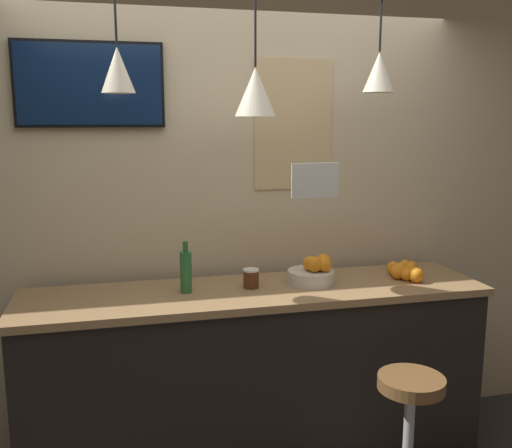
# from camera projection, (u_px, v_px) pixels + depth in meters

# --- Properties ---
(back_wall) EXTENTS (8.00, 0.06, 2.90)m
(back_wall) POSITION_uv_depth(u_px,v_px,m) (240.00, 199.00, 3.34)
(back_wall) COLOR beige
(back_wall) RESTS_ON ground_plane
(service_counter) EXTENTS (2.47, 0.60, 1.02)m
(service_counter) POSITION_uv_depth(u_px,v_px,m) (256.00, 378.00, 3.12)
(service_counter) COLOR black
(service_counter) RESTS_ON ground_plane
(bar_stool) EXTENTS (0.38, 0.38, 0.74)m
(bar_stool) POSITION_uv_depth(u_px,v_px,m) (409.00, 431.00, 2.67)
(bar_stool) COLOR #B7B7BC
(bar_stool) RESTS_ON ground_plane
(fruit_bowl) EXTENTS (0.25, 0.25, 0.16)m
(fruit_bowl) POSITION_uv_depth(u_px,v_px,m) (313.00, 272.00, 3.11)
(fruit_bowl) COLOR beige
(fruit_bowl) RESTS_ON service_counter
(orange_pile) EXTENTS (0.21, 0.27, 0.09)m
(orange_pile) POSITION_uv_depth(u_px,v_px,m) (404.00, 271.00, 3.24)
(orange_pile) COLOR orange
(orange_pile) RESTS_ON service_counter
(juice_bottle) EXTENTS (0.06, 0.06, 0.27)m
(juice_bottle) POSITION_uv_depth(u_px,v_px,m) (186.00, 271.00, 2.94)
(juice_bottle) COLOR #286B33
(juice_bottle) RESTS_ON service_counter
(spread_jar) EXTENTS (0.08, 0.08, 0.10)m
(spread_jar) POSITION_uv_depth(u_px,v_px,m) (251.00, 278.00, 3.04)
(spread_jar) COLOR #562D19
(spread_jar) RESTS_ON service_counter
(pendant_lamp_left) EXTENTS (0.16, 0.16, 0.77)m
(pendant_lamp_left) POSITION_uv_depth(u_px,v_px,m) (118.00, 69.00, 2.68)
(pendant_lamp_left) COLOR black
(pendant_lamp_middle) EXTENTS (0.21, 0.21, 0.88)m
(pendant_lamp_middle) POSITION_uv_depth(u_px,v_px,m) (255.00, 91.00, 2.85)
(pendant_lamp_middle) COLOR black
(pendant_lamp_right) EXTENTS (0.16, 0.16, 0.75)m
(pendant_lamp_right) POSITION_uv_depth(u_px,v_px,m) (379.00, 71.00, 2.99)
(pendant_lamp_right) COLOR black
(mounted_tv) EXTENTS (0.77, 0.04, 0.45)m
(mounted_tv) POSITION_uv_depth(u_px,v_px,m) (90.00, 85.00, 2.98)
(mounted_tv) COLOR black
(hanging_menu_board) EXTENTS (0.24, 0.01, 0.17)m
(hanging_menu_board) POSITION_uv_depth(u_px,v_px,m) (315.00, 181.00, 2.76)
(hanging_menu_board) COLOR white
(wall_poster) EXTENTS (0.46, 0.01, 0.75)m
(wall_poster) POSITION_uv_depth(u_px,v_px,m) (293.00, 125.00, 3.30)
(wall_poster) COLOR #DBBC84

